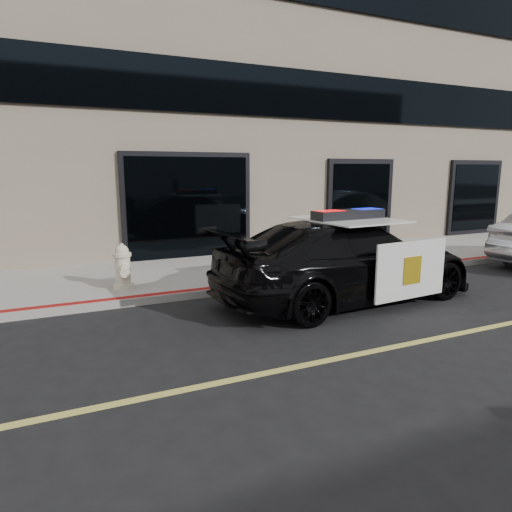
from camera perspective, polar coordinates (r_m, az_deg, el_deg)
name	(u,v)px	position (r m, az deg, el deg)	size (l,w,h in m)	color
ground	(402,346)	(6.84, 17.79, -10.61)	(120.00, 120.00, 0.00)	black
sidewalk_n	(250,268)	(11.07, -0.76, -1.52)	(60.00, 3.50, 0.15)	gray
building_n	(183,56)	(16.16, -9.10, 23.41)	(60.00, 7.00, 12.00)	#756856
police_car	(347,260)	(8.68, 11.30, -0.50)	(2.93, 5.55, 1.71)	black
fire_hydrant	(123,268)	(9.17, -16.31, -1.42)	(0.40, 0.56, 0.89)	beige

